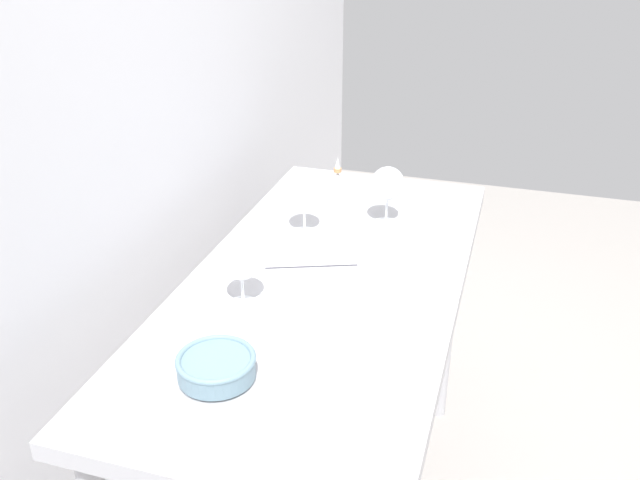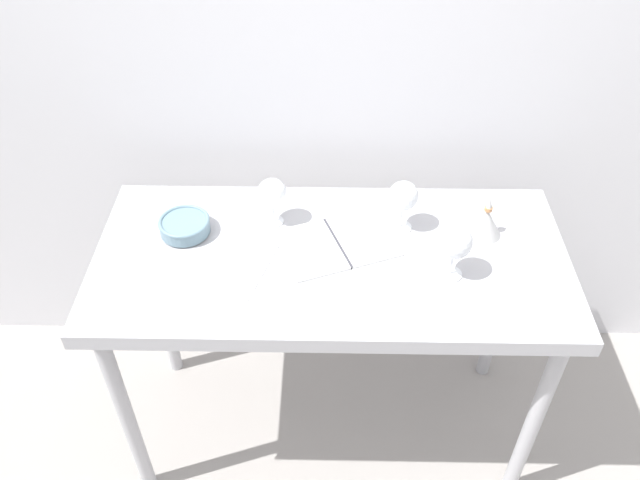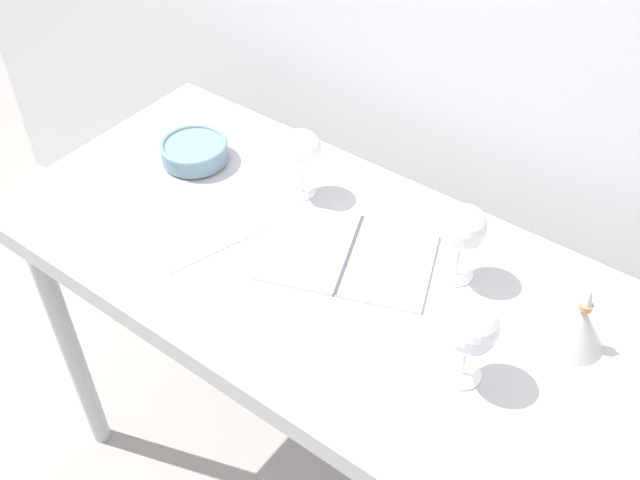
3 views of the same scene
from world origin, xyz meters
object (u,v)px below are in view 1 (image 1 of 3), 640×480
object	(u,v)px
open_notebook	(311,268)
wine_glass_near_right	(388,185)
wine_glass_far_right	(304,193)
tasting_sheet_upper	(318,341)
tasting_bowl	(216,366)
wine_glass_far_left	(241,262)
decanter_funnel	(337,185)

from	to	relation	value
open_notebook	wine_glass_near_right	bearing A→B (deg)	-42.05
wine_glass_far_right	open_notebook	size ratio (longest dim) A/B	0.43
tasting_sheet_upper	tasting_bowl	distance (m)	0.23
wine_glass_far_left	decanter_funnel	size ratio (longest dim) A/B	1.16
wine_glass_far_left	wine_glass_far_right	bearing A→B (deg)	-2.92
wine_glass_far_left	decanter_funnel	world-z (taller)	wine_glass_far_left
tasting_bowl	decanter_funnel	world-z (taller)	decanter_funnel
wine_glass_far_left	open_notebook	distance (m)	0.25
wine_glass_far_right	tasting_bowl	bearing A→B (deg)	-176.85
tasting_sheet_upper	tasting_bowl	bearing A→B (deg)	155.99
tasting_bowl	wine_glass_far_right	bearing A→B (deg)	3.15
open_notebook	tasting_bowl	world-z (taller)	tasting_bowl
tasting_sheet_upper	tasting_bowl	xyz separation A→B (m)	(-0.17, 0.15, 0.03)
wine_glass_near_right	tasting_sheet_upper	distance (m)	0.62
wine_glass_near_right	wine_glass_far_right	bearing A→B (deg)	121.67
wine_glass_near_right	wine_glass_far_right	size ratio (longest dim) A/B	1.01
wine_glass_near_right	decanter_funnel	distance (m)	0.23
decanter_funnel	tasting_sheet_upper	bearing A→B (deg)	-167.55
wine_glass_near_right	wine_glass_far_right	world-z (taller)	wine_glass_near_right
wine_glass_far_right	tasting_sheet_upper	bearing A→B (deg)	-158.96
wine_glass_far_left	tasting_sheet_upper	xyz separation A→B (m)	(-0.09, -0.21, -0.11)
tasting_sheet_upper	wine_glass_far_right	bearing A→B (deg)	38.32
wine_glass_far_right	decanter_funnel	xyz separation A→B (m)	(0.25, -0.02, -0.07)
open_notebook	decanter_funnel	bearing A→B (deg)	-13.76
tasting_sheet_upper	decanter_funnel	distance (m)	0.76
wine_glass_near_right	wine_glass_far_right	xyz separation A→B (m)	(-0.13, 0.20, -0.00)
tasting_bowl	decanter_funnel	size ratio (longest dim) A/B	1.14
wine_glass_far_right	tasting_bowl	distance (m)	0.67
wine_glass_near_right	tasting_sheet_upper	bearing A→B (deg)	178.45
wine_glass_near_right	open_notebook	distance (m)	0.36
wine_glass_near_right	open_notebook	world-z (taller)	wine_glass_near_right
wine_glass_far_left	wine_glass_far_right	size ratio (longest dim) A/B	0.94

